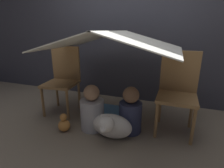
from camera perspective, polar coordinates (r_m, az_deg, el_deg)
The scene contains 10 objects.
ground_plane at distance 2.24m, azimuth -1.58°, elevation -13.97°, with size 8.80×8.80×0.00m, color gray.
wall_back at distance 2.92m, azimuth 6.24°, elevation 18.90°, with size 7.00×0.05×2.50m.
chair_left at distance 2.61m, azimuth -15.69°, elevation 2.14°, with size 0.47×0.47×0.94m.
chair_right at distance 2.14m, azimuth 20.63°, elevation -1.62°, with size 0.43×0.43×0.94m.
sheet_canopy at distance 2.08m, azimuth 0.00°, elevation 14.06°, with size 1.55×1.15×0.22m.
person_front at distance 2.13m, azimuth -6.49°, elevation -8.63°, with size 0.28×0.28×0.56m.
person_second at distance 2.07m, azimuth 6.02°, elevation -9.29°, with size 0.26×0.26×0.55m.
dog at distance 1.96m, azimuth -0.32°, elevation -13.43°, with size 0.45×0.40×0.36m.
floor_cushion at distance 2.45m, azimuth -0.33°, elevation -9.72°, with size 0.48×0.38×0.10m.
plush_toy at distance 2.21m, azimuth -15.39°, elevation -12.46°, with size 0.14×0.14×0.22m.
Camera 1 is at (0.71, -1.78, 1.16)m, focal length 28.00 mm.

